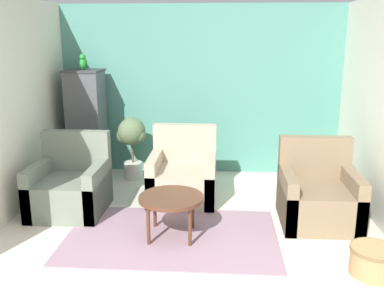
{
  "coord_description": "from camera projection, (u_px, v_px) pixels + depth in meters",
  "views": [
    {
      "loc": [
        0.32,
        -2.84,
        2.02
      ],
      "look_at": [
        0.0,
        1.7,
        0.86
      ],
      "focal_mm": 40.0,
      "sensor_mm": 36.0,
      "label": 1
    }
  ],
  "objects": [
    {
      "name": "wall_back_accent",
      "position": [
        200.0,
        91.0,
        6.27
      ],
      "size": [
        4.17,
        0.06,
        2.45
      ],
      "color": "#4C897A",
      "rests_on": "ground_plane"
    },
    {
      "name": "wall_left",
      "position": [
        8.0,
        109.0,
        4.74
      ],
      "size": [
        0.06,
        3.39,
        2.45
      ],
      "color": "silver",
      "rests_on": "ground_plane"
    },
    {
      "name": "area_rug",
      "position": [
        172.0,
        236.0,
        4.42
      ],
      "size": [
        2.17,
        1.38,
        0.01
      ],
      "color": "gray",
      "rests_on": "ground_plane"
    },
    {
      "name": "coffee_table",
      "position": [
        171.0,
        200.0,
        4.32
      ],
      "size": [
        0.66,
        0.66,
        0.44
      ],
      "color": "#512D1E",
      "rests_on": "ground_plane"
    },
    {
      "name": "armchair_left",
      "position": [
        70.0,
        188.0,
        5.0
      ],
      "size": [
        0.81,
        0.81,
        0.9
      ],
      "color": "slate",
      "rests_on": "ground_plane"
    },
    {
      "name": "armchair_right",
      "position": [
        318.0,
        197.0,
        4.71
      ],
      "size": [
        0.81,
        0.81,
        0.9
      ],
      "color": "#7A664C",
      "rests_on": "ground_plane"
    },
    {
      "name": "armchair_middle",
      "position": [
        183.0,
        177.0,
        5.36
      ],
      "size": [
        0.81,
        0.81,
        0.9
      ],
      "color": "tan",
      "rests_on": "ground_plane"
    },
    {
      "name": "birdcage",
      "position": [
        87.0,
        124.0,
        6.13
      ],
      "size": [
        0.5,
        0.5,
        1.55
      ],
      "color": "#353539",
      "rests_on": "ground_plane"
    },
    {
      "name": "parrot",
      "position": [
        83.0,
        62.0,
        5.91
      ],
      "size": [
        0.1,
        0.18,
        0.22
      ],
      "color": "#1E842D",
      "rests_on": "birdcage"
    },
    {
      "name": "potted_plant",
      "position": [
        132.0,
        139.0,
        6.06
      ],
      "size": [
        0.43,
        0.39,
        0.89
      ],
      "color": "beige",
      "rests_on": "ground_plane"
    },
    {
      "name": "wicker_basket",
      "position": [
        374.0,
        260.0,
        3.69
      ],
      "size": [
        0.42,
        0.42,
        0.25
      ],
      "color": "#A37F51",
      "rests_on": "ground_plane"
    }
  ]
}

